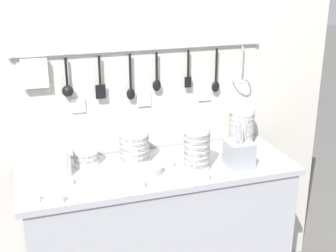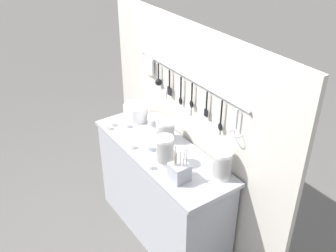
% 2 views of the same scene
% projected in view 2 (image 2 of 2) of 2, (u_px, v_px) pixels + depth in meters
% --- Properties ---
extents(ground_plane, '(20.00, 20.00, 0.00)m').
position_uv_depth(ground_plane, '(162.00, 230.00, 3.50)').
color(ground_plane, '#514F4C').
extents(counter, '(1.35, 0.49, 0.88)m').
position_uv_depth(counter, '(162.00, 192.00, 3.27)').
color(counter, '#9EA0A8').
rests_on(counter, ground).
extents(back_wall, '(2.15, 0.11, 1.82)m').
position_uv_depth(back_wall, '(190.00, 134.00, 3.16)').
color(back_wall, '#BCB7AD').
rests_on(back_wall, ground).
extents(bowl_stack_short_front, '(0.13, 0.13, 0.21)m').
position_uv_depth(bowl_stack_short_front, '(222.00, 164.00, 2.70)').
color(bowl_stack_short_front, white).
rests_on(bowl_stack_short_front, counter).
extents(bowl_stack_wide_centre, '(0.12, 0.12, 0.09)m').
position_uv_depth(bowl_stack_wide_centre, '(155.00, 121.00, 3.33)').
color(bowl_stack_wide_centre, white).
rests_on(bowl_stack_wide_centre, counter).
extents(bowl_stack_tall_left, '(0.15, 0.15, 0.17)m').
position_uv_depth(bowl_stack_tall_left, '(165.00, 130.00, 3.12)').
color(bowl_stack_tall_left, white).
rests_on(bowl_stack_tall_left, counter).
extents(bowl_stack_nested_right, '(0.13, 0.13, 0.22)m').
position_uv_depth(bowl_stack_nested_right, '(165.00, 150.00, 2.83)').
color(bowl_stack_nested_right, white).
rests_on(bowl_stack_nested_right, counter).
extents(plate_stack, '(0.21, 0.21, 0.13)m').
position_uv_depth(plate_stack, '(136.00, 112.00, 3.41)').
color(plate_stack, white).
rests_on(plate_stack, counter).
extents(steel_mixing_bowl, '(0.11, 0.11, 0.03)m').
position_uv_depth(steel_mixing_bowl, '(154.00, 146.00, 3.05)').
color(steel_mixing_bowl, '#93969E').
rests_on(steel_mixing_bowl, counter).
extents(cutlery_caddy, '(0.12, 0.12, 0.28)m').
position_uv_depth(cutlery_caddy, '(179.00, 172.00, 2.69)').
color(cutlery_caddy, '#93969E').
rests_on(cutlery_caddy, counter).
extents(cup_edge_near, '(0.04, 0.04, 0.04)m').
position_uv_depth(cup_edge_near, '(151.00, 166.00, 2.82)').
color(cup_edge_near, white).
rests_on(cup_edge_near, counter).
extents(cup_by_caddy, '(0.04, 0.04, 0.04)m').
position_uv_depth(cup_by_caddy, '(164.00, 151.00, 2.99)').
color(cup_by_caddy, white).
rests_on(cup_by_caddy, counter).
extents(cup_mid_row, '(0.04, 0.04, 0.04)m').
position_uv_depth(cup_mid_row, '(112.00, 124.00, 3.34)').
color(cup_mid_row, white).
rests_on(cup_mid_row, counter).
extents(cup_centre, '(0.04, 0.04, 0.04)m').
position_uv_depth(cup_centre, '(109.00, 127.00, 3.29)').
color(cup_centre, white).
rests_on(cup_centre, counter).
extents(cup_front_left, '(0.04, 0.04, 0.04)m').
position_uv_depth(cup_front_left, '(107.00, 121.00, 3.37)').
color(cup_front_left, white).
rests_on(cup_front_left, counter).
extents(cup_edge_far, '(0.04, 0.04, 0.04)m').
position_uv_depth(cup_edge_far, '(132.00, 146.00, 3.05)').
color(cup_edge_far, white).
rests_on(cup_edge_far, counter).
extents(cup_front_right, '(0.04, 0.04, 0.04)m').
position_uv_depth(cup_front_right, '(127.00, 125.00, 3.32)').
color(cup_front_right, white).
rests_on(cup_front_right, counter).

